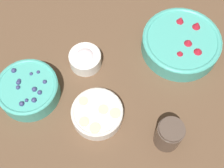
{
  "coord_description": "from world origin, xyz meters",
  "views": [
    {
      "loc": [
        -0.04,
        0.41,
        0.9
      ],
      "look_at": [
        0.01,
        -0.01,
        0.05
      ],
      "focal_mm": 50.0,
      "sensor_mm": 36.0,
      "label": 1
    }
  ],
  "objects_px": {
    "bowl_strawberries": "(181,43)",
    "jar_chocolate": "(169,135)",
    "bowl_bananas": "(97,113)",
    "bowl_cream": "(85,58)",
    "bowl_blueberries": "(28,89)"
  },
  "relations": [
    {
      "from": "bowl_cream",
      "to": "jar_chocolate",
      "type": "distance_m",
      "value": 0.36
    },
    {
      "from": "bowl_strawberries",
      "to": "bowl_blueberries",
      "type": "xyz_separation_m",
      "value": [
        0.46,
        0.22,
        0.0
      ]
    },
    {
      "from": "bowl_cream",
      "to": "jar_chocolate",
      "type": "relative_size",
      "value": 0.98
    },
    {
      "from": "bowl_strawberries",
      "to": "bowl_cream",
      "type": "distance_m",
      "value": 0.32
    },
    {
      "from": "bowl_blueberries",
      "to": "bowl_bananas",
      "type": "distance_m",
      "value": 0.23
    },
    {
      "from": "bowl_blueberries",
      "to": "bowl_cream",
      "type": "bearing_deg",
      "value": -139.82
    },
    {
      "from": "bowl_strawberries",
      "to": "jar_chocolate",
      "type": "height_order",
      "value": "jar_chocolate"
    },
    {
      "from": "bowl_strawberries",
      "to": "bowl_cream",
      "type": "relative_size",
      "value": 2.49
    },
    {
      "from": "bowl_blueberries",
      "to": "bowl_strawberries",
      "type": "bearing_deg",
      "value": -154.13
    },
    {
      "from": "bowl_blueberries",
      "to": "jar_chocolate",
      "type": "height_order",
      "value": "jar_chocolate"
    },
    {
      "from": "bowl_bananas",
      "to": "bowl_cream",
      "type": "distance_m",
      "value": 0.19
    },
    {
      "from": "bowl_strawberries",
      "to": "bowl_bananas",
      "type": "relative_size",
      "value": 1.67
    },
    {
      "from": "bowl_bananas",
      "to": "bowl_cream",
      "type": "bearing_deg",
      "value": -70.67
    },
    {
      "from": "bowl_strawberries",
      "to": "bowl_bananas",
      "type": "xyz_separation_m",
      "value": [
        0.24,
        0.27,
        -0.01
      ]
    },
    {
      "from": "bowl_blueberries",
      "to": "bowl_cream",
      "type": "relative_size",
      "value": 1.82
    }
  ]
}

